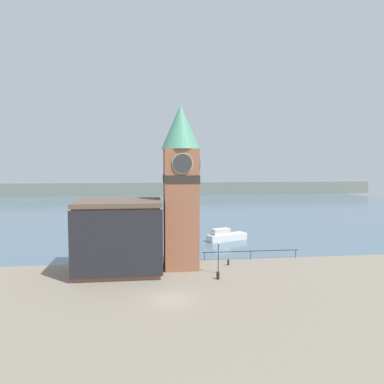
{
  "coord_description": "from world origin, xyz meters",
  "views": [
    {
      "loc": [
        -2.14,
        -33.19,
        12.32
      ],
      "look_at": [
        2.99,
        7.73,
        9.18
      ],
      "focal_mm": 35.0,
      "sensor_mm": 36.0,
      "label": 1
    }
  ],
  "objects_px": {
    "mooring_bollard_far": "(218,275)",
    "lamp_post": "(218,251)",
    "boat_near": "(226,236)",
    "mooring_bollard_near": "(228,262)",
    "pier_building": "(119,236)",
    "clock_tower": "(181,182)"
  },
  "relations": [
    {
      "from": "lamp_post",
      "to": "boat_near",
      "type": "bearing_deg",
      "value": 75.16
    },
    {
      "from": "pier_building",
      "to": "boat_near",
      "type": "relative_size",
      "value": 1.39
    },
    {
      "from": "mooring_bollard_near",
      "to": "mooring_bollard_far",
      "type": "height_order",
      "value": "mooring_bollard_far"
    },
    {
      "from": "lamp_post",
      "to": "mooring_bollard_near",
      "type": "bearing_deg",
      "value": 60.25
    },
    {
      "from": "pier_building",
      "to": "mooring_bollard_near",
      "type": "distance_m",
      "value": 13.53
    },
    {
      "from": "mooring_bollard_near",
      "to": "lamp_post",
      "type": "height_order",
      "value": "lamp_post"
    },
    {
      "from": "boat_near",
      "to": "mooring_bollard_near",
      "type": "bearing_deg",
      "value": -123.45
    },
    {
      "from": "mooring_bollard_far",
      "to": "lamp_post",
      "type": "height_order",
      "value": "lamp_post"
    },
    {
      "from": "clock_tower",
      "to": "boat_near",
      "type": "bearing_deg",
      "value": 59.45
    },
    {
      "from": "boat_near",
      "to": "mooring_bollard_near",
      "type": "distance_m",
      "value": 14.53
    },
    {
      "from": "clock_tower",
      "to": "mooring_bollard_near",
      "type": "relative_size",
      "value": 26.38
    },
    {
      "from": "clock_tower",
      "to": "boat_near",
      "type": "xyz_separation_m",
      "value": [
        8.55,
        14.48,
        -9.4
      ]
    },
    {
      "from": "clock_tower",
      "to": "pier_building",
      "type": "height_order",
      "value": "clock_tower"
    },
    {
      "from": "pier_building",
      "to": "boat_near",
      "type": "height_order",
      "value": "pier_building"
    },
    {
      "from": "pier_building",
      "to": "mooring_bollard_near",
      "type": "xyz_separation_m",
      "value": [
        12.94,
        1.3,
        -3.71
      ]
    },
    {
      "from": "boat_near",
      "to": "lamp_post",
      "type": "bearing_deg",
      "value": -127.34
    },
    {
      "from": "mooring_bollard_far",
      "to": "lamp_post",
      "type": "xyz_separation_m",
      "value": [
        0.42,
        1.98,
        2.12
      ]
    },
    {
      "from": "mooring_bollard_near",
      "to": "clock_tower",
      "type": "bearing_deg",
      "value": -177.82
    },
    {
      "from": "clock_tower",
      "to": "mooring_bollard_near",
      "type": "xyz_separation_m",
      "value": [
        5.79,
        0.22,
        -9.75
      ]
    },
    {
      "from": "clock_tower",
      "to": "mooring_bollard_far",
      "type": "relative_size",
      "value": 22.01
    },
    {
      "from": "pier_building",
      "to": "mooring_bollard_far",
      "type": "distance_m",
      "value": 11.92
    },
    {
      "from": "clock_tower",
      "to": "mooring_bollard_near",
      "type": "height_order",
      "value": "clock_tower"
    }
  ]
}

